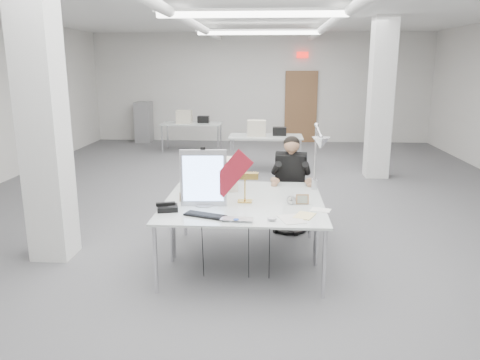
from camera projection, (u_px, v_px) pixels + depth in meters
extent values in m
cube|color=#535355|center=(251.00, 210.00, 7.52)|extent=(10.00, 14.00, 0.02)
cube|color=silver|center=(261.00, 88.00, 13.93)|extent=(10.00, 0.02, 3.20)
cube|color=white|center=(44.00, 125.00, 5.34)|extent=(0.45, 0.45, 3.20)
cube|color=white|center=(380.00, 99.00, 9.41)|extent=(0.45, 0.45, 3.20)
cube|color=brown|center=(301.00, 107.00, 13.92)|extent=(0.95, 0.08, 2.10)
cube|color=red|center=(303.00, 55.00, 13.52)|extent=(0.32, 0.06, 0.16)
cylinder|color=silver|center=(170.00, 12.00, 6.87)|extent=(0.16, 13.60, 0.16)
cylinder|color=silver|center=(349.00, 11.00, 6.71)|extent=(0.16, 13.60, 0.16)
cube|color=white|center=(252.00, 14.00, 6.81)|extent=(2.80, 0.14, 0.08)
cube|color=white|center=(259.00, 33.00, 10.69)|extent=(2.80, 0.14, 0.08)
cube|color=silver|center=(241.00, 213.00, 4.92)|extent=(1.80, 0.90, 0.02)
cube|color=silver|center=(246.00, 191.00, 5.79)|extent=(1.80, 0.90, 0.02)
cube|color=silver|center=(266.00, 136.00, 10.24)|extent=(1.60, 0.80, 0.02)
cube|color=silver|center=(192.00, 124.00, 12.49)|extent=(1.60, 0.80, 0.02)
cube|color=gray|center=(144.00, 122.00, 14.04)|extent=(0.45, 0.55, 1.20)
cube|color=#B5B4B9|center=(203.00, 178.00, 5.08)|extent=(0.51, 0.09, 0.63)
cube|color=maroon|center=(231.00, 174.00, 5.01)|extent=(0.50, 0.11, 0.54)
cube|color=black|center=(205.00, 215.00, 4.78)|extent=(0.46, 0.29, 0.02)
imported|color=silver|center=(236.00, 221.00, 4.60)|extent=(0.33, 0.22, 0.03)
ellipsoid|color=#B7B6BB|center=(272.00, 219.00, 4.65)|extent=(0.11, 0.09, 0.04)
cube|color=black|center=(168.00, 208.00, 4.97)|extent=(0.25, 0.24, 0.05)
cube|color=#9A7142|center=(185.00, 197.00, 5.30)|extent=(0.13, 0.04, 0.10)
cube|color=#B07A4C|center=(302.00, 199.00, 5.20)|extent=(0.14, 0.04, 0.11)
cylinder|color=#A5A4A9|center=(291.00, 200.00, 5.20)|extent=(0.11, 0.06, 0.10)
cube|color=silver|center=(291.00, 219.00, 4.69)|extent=(0.30, 0.36, 0.01)
cube|color=#FFE698|center=(305.00, 216.00, 4.80)|extent=(0.26, 0.30, 0.01)
cube|color=white|center=(321.00, 210.00, 4.99)|extent=(0.24, 0.19, 0.01)
cube|color=beige|center=(221.00, 174.00, 5.82)|extent=(0.45, 0.43, 0.38)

